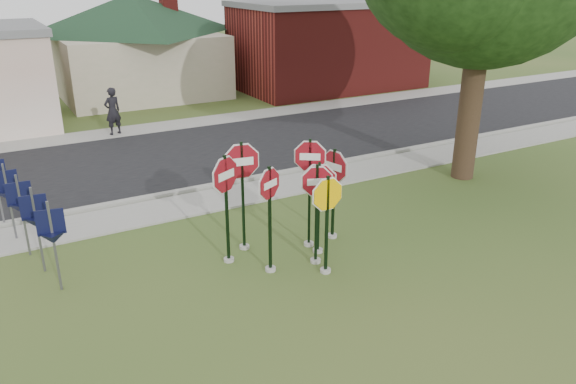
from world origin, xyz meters
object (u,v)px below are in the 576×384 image
stop_sign_center (317,202)px  stop_sign_yellow (327,213)px  stop_sign_left (270,206)px  pedestrian (113,111)px

stop_sign_center → stop_sign_yellow: 0.50m
stop_sign_yellow → stop_sign_center: bearing=84.6°
stop_sign_left → pedestrian: bearing=91.7°
stop_sign_yellow → stop_sign_left: bearing=147.5°
stop_sign_left → pedestrian: 12.96m
stop_sign_yellow → pedestrian: bearing=96.0°
stop_sign_left → stop_sign_yellow: bearing=-32.5°
stop_sign_center → stop_sign_left: 1.09m
stop_sign_center → stop_sign_left: (-1.08, 0.16, 0.06)m
stop_sign_center → pedestrian: stop_sign_center is taller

